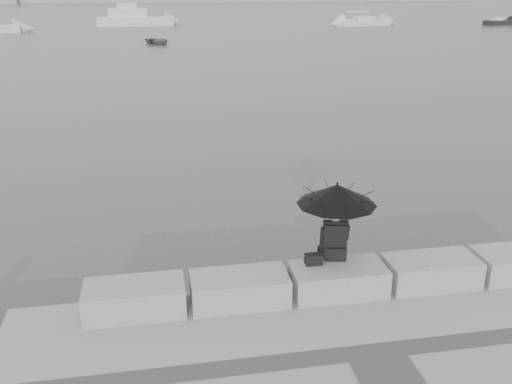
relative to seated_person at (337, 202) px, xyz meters
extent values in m
plane|color=#3F4143|center=(-0.03, 0.09, -2.04)|extent=(360.00, 360.00, 0.00)
cube|color=gray|center=(-3.43, -0.36, -1.29)|extent=(1.60, 0.80, 0.50)
cube|color=gray|center=(-1.73, -0.36, -1.29)|extent=(1.60, 0.80, 0.50)
cube|color=gray|center=(-0.03, -0.36, -1.29)|extent=(1.60, 0.80, 0.50)
cube|color=gray|center=(1.67, -0.36, -1.29)|extent=(1.60, 0.80, 0.50)
sphere|color=#726056|center=(0.00, 0.02, -0.26)|extent=(0.21, 0.21, 0.21)
cylinder|color=black|center=(0.00, 0.01, -0.19)|extent=(0.02, 0.02, 1.00)
cone|color=black|center=(0.00, 0.01, 0.13)|extent=(1.36, 1.36, 0.35)
sphere|color=black|center=(0.00, 0.01, 0.33)|extent=(0.04, 0.04, 0.04)
cube|color=black|center=(-0.42, -0.18, -0.95)|extent=(0.29, 0.17, 0.19)
cube|color=silver|center=(24.81, 65.28, -1.69)|extent=(7.20, 3.45, 0.90)
cube|color=silver|center=(24.81, 65.28, -1.09)|extent=(2.64, 1.96, 0.50)
cylinder|color=gray|center=(24.81, 65.28, -0.44)|extent=(3.85, 0.70, 0.10)
cube|color=silver|center=(-4.52, 70.27, -1.54)|extent=(9.90, 3.33, 1.20)
cube|color=silver|center=(-4.52, 70.27, -0.44)|extent=(4.99, 2.46, 1.20)
cube|color=silver|center=(-4.52, 70.27, 0.46)|extent=(2.52, 1.73, 0.60)
cube|color=black|center=(43.35, 63.39, -1.79)|extent=(5.25, 3.06, 0.70)
cube|color=silver|center=(43.35, 63.39, -1.29)|extent=(1.80, 1.60, 0.50)
imported|color=gray|center=(-2.16, 46.76, -1.76)|extent=(3.52, 2.99, 0.56)
camera|label=1|loc=(-2.94, -8.54, 3.50)|focal=40.00mm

